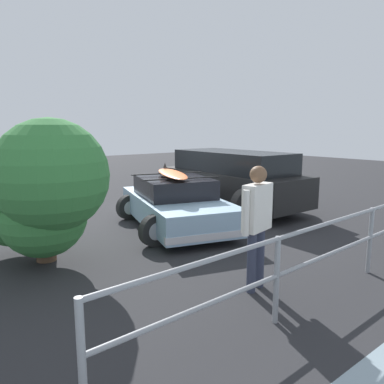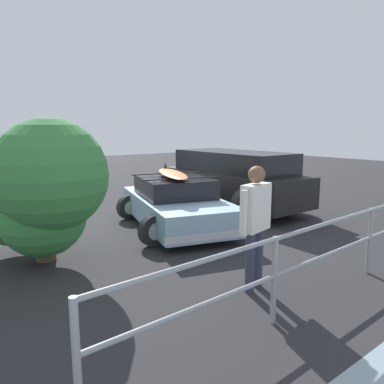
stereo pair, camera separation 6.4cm
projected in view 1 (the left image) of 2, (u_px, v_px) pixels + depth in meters
name	position (u px, v px, depth m)	size (l,w,h in m)	color
ground_plane	(184.00, 220.00, 9.88)	(44.00, 44.00, 0.02)	#28282B
sedan_car	(176.00, 203.00, 9.02)	(3.10, 4.30, 1.48)	#8CADC6
suv_car	(232.00, 179.00, 11.01)	(2.74, 4.83, 1.71)	black
person_bystander	(257.00, 217.00, 5.42)	(0.71, 0.31, 1.85)	#33384C
railing_fence	(371.00, 229.00, 6.12)	(10.07, 0.36, 1.11)	gray
bush_near_left	(36.00, 192.00, 6.30)	(2.11, 2.80, 2.56)	brown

